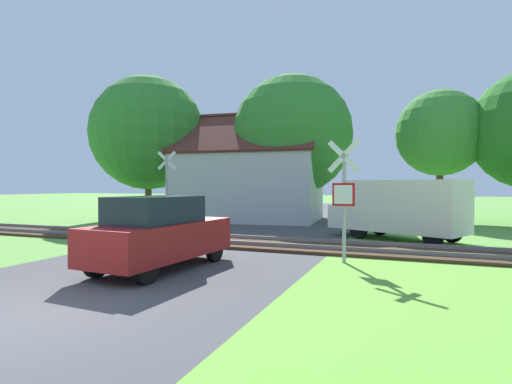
{
  "coord_description": "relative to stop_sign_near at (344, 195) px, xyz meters",
  "views": [
    {
      "loc": [
        5.83,
        -3.85,
        2.03
      ],
      "look_at": [
        0.5,
        9.89,
        1.8
      ],
      "focal_mm": 28.0,
      "sensor_mm": 36.0,
      "label": 1
    }
  ],
  "objects": [
    {
      "name": "tree_right",
      "position": [
        3.19,
        14.33,
        3.22
      ],
      "size": [
        4.88,
        4.88,
        7.47
      ],
      "color": "#513823",
      "rests_on": "ground"
    },
    {
      "name": "mail_truck",
      "position": [
        1.25,
        5.21,
        -0.56
      ],
      "size": [
        5.21,
        3.84,
        2.24
      ],
      "rotation": [
        0.0,
        0.0,
        1.11
      ],
      "color": "silver",
      "rests_on": "ground"
    },
    {
      "name": "road_asphalt",
      "position": [
        -4.2,
        -4.75,
        -1.79
      ],
      "size": [
        7.19,
        80.0,
        0.01
      ],
      "primitive_type": "cube",
      "color": "#424244",
      "rests_on": "ground"
    },
    {
      "name": "house",
      "position": [
        -7.27,
        11.39,
        0.36
      ],
      "size": [
        8.89,
        7.0,
        6.4
      ],
      "rotation": [
        0.0,
        0.0,
        0.09
      ],
      "color": "#B7B7BC",
      "rests_on": "ground"
    },
    {
      "name": "crossing_sign_far",
      "position": [
        -8.81,
        4.96,
        0.29
      ],
      "size": [
        0.85,
        0.28,
        3.63
      ],
      "rotation": [
        0.0,
        0.0,
        0.29
      ],
      "color": "#9E9EA5",
      "rests_on": "ground"
    },
    {
      "name": "stop_sign_near",
      "position": [
        0.0,
        0.0,
        0.0
      ],
      "size": [
        0.87,
        0.2,
        3.25
      ],
      "rotation": [
        0.0,
        0.0,
        2.97
      ],
      "color": "#9E9EA5",
      "rests_on": "ground"
    },
    {
      "name": "tree_left",
      "position": [
        -13.66,
        10.21,
        3.51
      ],
      "size": [
        7.04,
        7.04,
        8.83
      ],
      "color": "#513823",
      "rests_on": "ground"
    },
    {
      "name": "parked_car",
      "position": [
        -4.04,
        -2.44,
        -0.9
      ],
      "size": [
        1.92,
        4.1,
        1.78
      ],
      "rotation": [
        0.0,
        0.0,
        -0.07
      ],
      "color": "maroon",
      "rests_on": "ground"
    },
    {
      "name": "tree_center",
      "position": [
        -4.83,
        11.97,
        3.2
      ],
      "size": [
        6.99,
        6.99,
        8.5
      ],
      "color": "#513823",
      "rests_on": "ground"
    },
    {
      "name": "rail_track",
      "position": [
        -4.2,
        2.14,
        -1.74
      ],
      "size": [
        60.0,
        2.6,
        0.22
      ],
      "color": "#422D1E",
      "rests_on": "ground"
    }
  ]
}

